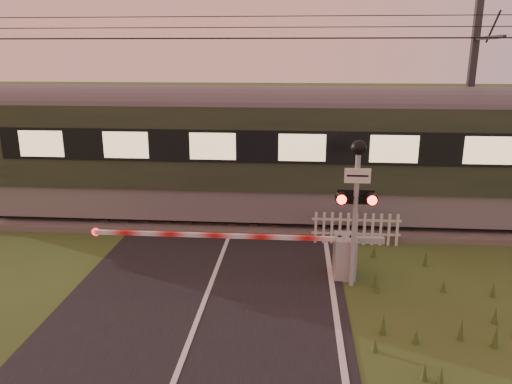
# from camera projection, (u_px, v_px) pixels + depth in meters

# --- Properties ---
(ground) EXTENTS (160.00, 160.00, 0.00)m
(ground) POSITION_uv_depth(u_px,v_px,m) (195.00, 327.00, 9.63)
(ground) COLOR #33461B
(ground) RESTS_ON ground
(road) EXTENTS (6.00, 140.00, 0.03)m
(road) POSITION_uv_depth(u_px,v_px,m) (193.00, 333.00, 9.40)
(road) COLOR black
(road) RESTS_ON ground
(track_bed) EXTENTS (140.00, 3.40, 0.39)m
(track_bed) POSITION_uv_depth(u_px,v_px,m) (236.00, 217.00, 15.85)
(track_bed) COLOR #47423D
(track_bed) RESTS_ON ground
(overhead_wires) EXTENTS (120.00, 0.62, 0.62)m
(overhead_wires) POSITION_uv_depth(u_px,v_px,m) (234.00, 30.00, 14.32)
(overhead_wires) COLOR black
(overhead_wires) RESTS_ON ground
(boom_gate) EXTENTS (7.00, 0.76, 1.01)m
(boom_gate) POSITION_uv_depth(u_px,v_px,m) (328.00, 253.00, 11.74)
(boom_gate) COLOR gray
(boom_gate) RESTS_ON ground
(crossing_signal) EXTENTS (0.85, 0.35, 3.34)m
(crossing_signal) POSITION_uv_depth(u_px,v_px,m) (357.00, 188.00, 10.74)
(crossing_signal) COLOR gray
(crossing_signal) RESTS_ON ground
(picket_fence) EXTENTS (2.42, 0.08, 0.90)m
(picket_fence) POSITION_uv_depth(u_px,v_px,m) (356.00, 229.00, 13.64)
(picket_fence) COLOR silver
(picket_fence) RESTS_ON ground
(catenary_mast) EXTENTS (0.22, 2.46, 6.92)m
(catenary_mast) POSITION_uv_depth(u_px,v_px,m) (469.00, 100.00, 16.43)
(catenary_mast) COLOR #2D2D30
(catenary_mast) RESTS_ON ground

